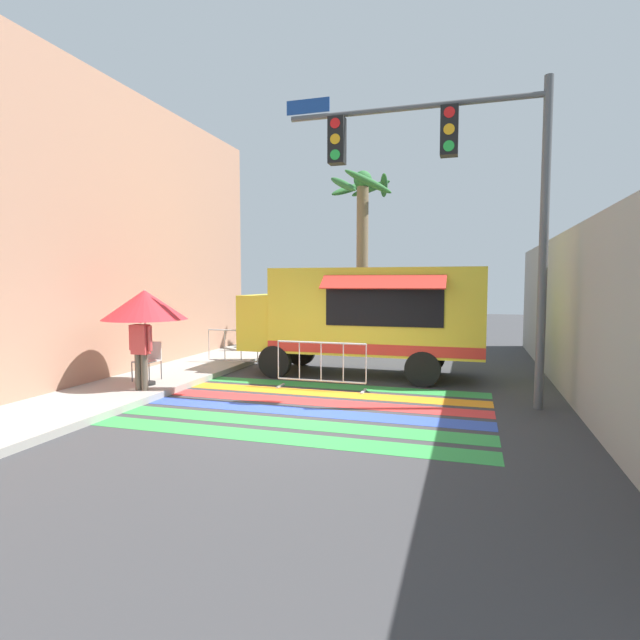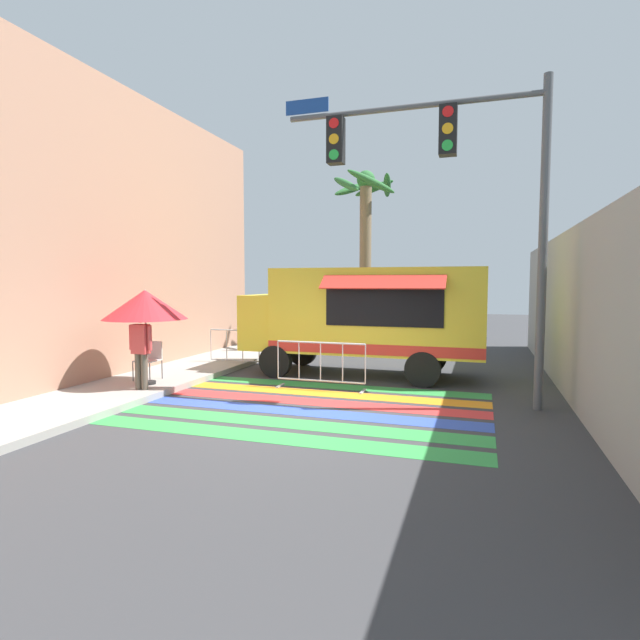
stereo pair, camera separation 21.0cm
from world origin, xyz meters
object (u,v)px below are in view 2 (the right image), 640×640
at_px(folding_chair, 150,357).
at_px(barricade_front, 320,366).
at_px(traffic_signal_pole, 450,173).
at_px(patio_umbrella, 145,305).
at_px(palm_tree, 365,232).
at_px(vendor_person, 141,346).
at_px(barricade_side, 243,349).
at_px(food_truck, 361,313).

height_order(folding_chair, barricade_front, barricade_front).
bearing_deg(traffic_signal_pole, patio_umbrella, -172.75).
xyz_separation_m(traffic_signal_pole, palm_tree, (-3.10, 6.65, -0.36)).
xyz_separation_m(traffic_signal_pole, barricade_front, (-2.67, 0.45, -3.83)).
bearing_deg(barricade_front, palm_tree, 94.00).
height_order(traffic_signal_pole, vendor_person, traffic_signal_pole).
xyz_separation_m(patio_umbrella, palm_tree, (3.08, 7.44, 2.15)).
bearing_deg(vendor_person, patio_umbrella, 123.03).
xyz_separation_m(traffic_signal_pole, barricade_side, (-5.53, 2.43, -3.83)).
bearing_deg(palm_tree, folding_chair, -115.84).
height_order(food_truck, traffic_signal_pole, traffic_signal_pole).
xyz_separation_m(folding_chair, barricade_side, (0.94, 2.73, -0.13)).
distance_m(traffic_signal_pole, barricade_side, 7.15).
bearing_deg(vendor_person, food_truck, 51.04).
xyz_separation_m(folding_chair, barricade_front, (3.80, 0.74, -0.13)).
bearing_deg(palm_tree, barricade_side, -119.89).
bearing_deg(vendor_person, barricade_front, 34.80).
relative_size(traffic_signal_pole, folding_chair, 7.02).
relative_size(food_truck, palm_tree, 0.98).
xyz_separation_m(patio_umbrella, folding_chair, (-0.28, 0.49, -1.19)).
bearing_deg(traffic_signal_pole, barricade_front, 170.51).
relative_size(patio_umbrella, folding_chair, 2.38).
distance_m(traffic_signal_pole, folding_chair, 7.46).
bearing_deg(patio_umbrella, folding_chair, 119.94).
relative_size(vendor_person, barricade_front, 0.78).
xyz_separation_m(food_truck, vendor_person, (-3.73, -3.60, -0.53)).
height_order(food_truck, patio_umbrella, food_truck).
distance_m(patio_umbrella, folding_chair, 1.32).
relative_size(traffic_signal_pole, vendor_person, 3.80).
xyz_separation_m(patio_umbrella, barricade_side, (0.66, 3.21, -1.33)).
relative_size(patio_umbrella, barricade_front, 1.01).
bearing_deg(barricade_side, vendor_person, -96.40).
bearing_deg(barricade_front, barricade_side, 145.31).
height_order(food_truck, vendor_person, food_truck).
xyz_separation_m(barricade_front, barricade_side, (-2.86, 1.98, -0.00)).
bearing_deg(food_truck, barricade_front, -103.52).
relative_size(barricade_front, palm_tree, 0.34).
bearing_deg(folding_chair, palm_tree, 69.93).
bearing_deg(palm_tree, patio_umbrella, -112.51).
height_order(food_truck, barricade_side, food_truck).
height_order(vendor_person, barricade_front, vendor_person).
distance_m(food_truck, vendor_person, 5.21).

